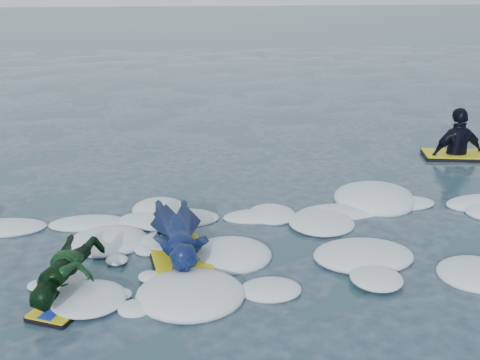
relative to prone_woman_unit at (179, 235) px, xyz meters
The scene contains 5 objects.
ground 0.72m from the prone_woman_unit, 46.53° to the right, with size 120.00×120.00×0.00m, color #1B3243.
foam_band 0.75m from the prone_woman_unit, 49.28° to the left, with size 12.00×3.10×0.30m, color white, non-canonical shape.
prone_woman_unit is the anchor object (origin of this frame).
prone_child_unit 1.43m from the prone_woman_unit, 143.60° to the right, with size 0.91×1.34×0.48m.
waiting_rider_unit 6.09m from the prone_woman_unit, 32.84° to the left, with size 1.29×0.89×1.77m.
Camera 1 is at (-0.60, -6.01, 3.14)m, focal length 45.00 mm.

